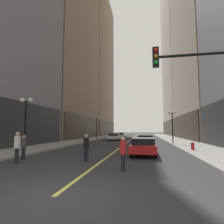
# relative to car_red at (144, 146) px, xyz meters

# --- Properties ---
(ground_plane) EXTENTS (200.00, 200.00, 0.00)m
(ground_plane) POSITION_rel_car_red_xyz_m (-2.56, 25.71, -0.72)
(ground_plane) COLOR #2D2D30
(sidewalk_left) EXTENTS (4.50, 78.00, 0.15)m
(sidewalk_left) POSITION_rel_car_red_xyz_m (-10.81, 25.71, -0.65)
(sidewalk_left) COLOR gray
(sidewalk_left) RESTS_ON ground
(sidewalk_right) EXTENTS (4.50, 78.00, 0.15)m
(sidewalk_right) POSITION_rel_car_red_xyz_m (5.69, 25.71, -0.65)
(sidewalk_right) COLOR gray
(sidewalk_right) RESTS_ON ground
(lane_centre_stripe) EXTENTS (0.16, 70.00, 0.01)m
(lane_centre_stripe) POSITION_rel_car_red_xyz_m (-2.56, 25.71, -0.72)
(lane_centre_stripe) COLOR #E5D64C
(lane_centre_stripe) RESTS_ON ground
(building_left_far) EXTENTS (16.06, 26.00, 53.77)m
(building_left_far) POSITION_rel_car_red_xyz_m (-20.99, 50.71, 26.10)
(building_left_far) COLOR gray
(building_left_far) RESTS_ON ground
(building_right_far) EXTENTS (16.13, 26.00, 80.18)m
(building_right_far) POSITION_rel_car_red_xyz_m (15.92, 50.71, 39.30)
(building_right_far) COLOR #B7AD99
(building_right_far) RESTS_ON ground
(car_red) EXTENTS (1.94, 4.63, 1.32)m
(car_red) POSITION_rel_car_red_xyz_m (0.00, 0.00, 0.00)
(car_red) COLOR #B21919
(car_red) RESTS_ON ground
(car_black) EXTENTS (1.89, 4.33, 1.32)m
(car_black) POSITION_rel_car_red_xyz_m (0.19, 7.87, -0.00)
(car_black) COLOR black
(car_black) RESTS_ON ground
(car_white) EXTENTS (2.08, 4.17, 1.32)m
(car_white) POSITION_rel_car_red_xyz_m (-5.36, 18.61, -0.00)
(car_white) COLOR silver
(car_white) RESTS_ON ground
(car_silver) EXTENTS (2.00, 4.25, 1.32)m
(car_silver) POSITION_rel_car_red_xyz_m (-5.58, 27.88, -0.00)
(car_silver) COLOR #B7B7BC
(car_silver) RESTS_ON ground
(pedestrian_with_orange_bag) EXTENTS (0.41, 0.41, 1.59)m
(pedestrian_with_orange_bag) POSITION_rel_car_red_xyz_m (-7.82, -3.43, 0.20)
(pedestrian_with_orange_bag) COLOR black
(pedestrian_with_orange_bag) RESTS_ON ground
(pedestrian_in_black_coat) EXTENTS (0.39, 0.39, 1.67)m
(pedestrian_in_black_coat) POSITION_rel_car_red_xyz_m (-3.46, -3.57, 0.25)
(pedestrian_in_black_coat) COLOR black
(pedestrian_in_black_coat) RESTS_ON ground
(pedestrian_in_red_jacket) EXTENTS (0.39, 0.39, 1.62)m
(pedestrian_in_red_jacket) POSITION_rel_car_red_xyz_m (-0.94, -5.67, 0.22)
(pedestrian_in_red_jacket) COLOR black
(pedestrian_in_red_jacket) RESTS_ON ground
(pedestrian_in_white_shirt) EXTENTS (0.46, 0.46, 1.81)m
(pedestrian_in_white_shirt) POSITION_rel_car_red_xyz_m (-7.24, -4.83, 0.34)
(pedestrian_in_white_shirt) COLOR black
(pedestrian_in_white_shirt) RESTS_ON ground
(traffic_light_near_right) EXTENTS (3.43, 0.35, 5.65)m
(traffic_light_near_right) POSITION_rel_car_red_xyz_m (2.79, -6.29, 3.02)
(traffic_light_near_right) COLOR black
(traffic_light_near_right) RESTS_ON ground
(street_lamp_left_near) EXTENTS (1.06, 0.36, 4.43)m
(street_lamp_left_near) POSITION_rel_car_red_xyz_m (-8.96, -1.79, 2.54)
(street_lamp_left_near) COLOR black
(street_lamp_left_near) RESTS_ON ground
(street_lamp_left_far) EXTENTS (1.06, 0.36, 4.43)m
(street_lamp_left_far) POSITION_rel_car_red_xyz_m (-8.96, 19.36, 2.54)
(street_lamp_left_far) COLOR black
(street_lamp_left_far) RESTS_ON ground
(street_lamp_right_mid) EXTENTS (1.06, 0.36, 4.43)m
(street_lamp_right_mid) POSITION_rel_car_red_xyz_m (3.84, 11.27, 2.54)
(street_lamp_right_mid) COLOR black
(street_lamp_right_mid) RESTS_ON ground
(fire_hydrant_right) EXTENTS (0.28, 0.28, 0.80)m
(fire_hydrant_right) POSITION_rel_car_red_xyz_m (4.34, 3.14, -0.32)
(fire_hydrant_right) COLOR red
(fire_hydrant_right) RESTS_ON ground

